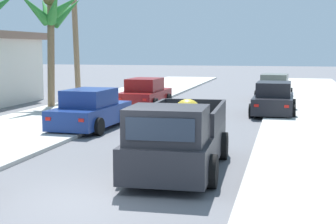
# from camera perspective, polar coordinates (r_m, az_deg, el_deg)

# --- Properties ---
(ground_plane) EXTENTS (160.00, 160.00, 0.00)m
(ground_plane) POSITION_cam_1_polar(r_m,az_deg,el_deg) (10.28, -9.70, -10.15)
(ground_plane) COLOR slate
(sidewalk_left) EXTENTS (5.28, 60.00, 0.12)m
(sidewalk_left) POSITION_cam_1_polar(r_m,az_deg,el_deg) (23.27, -10.96, -0.23)
(sidewalk_left) COLOR beige
(sidewalk_left) RESTS_ON ground
(sidewalk_right) EXTENTS (5.28, 60.00, 0.12)m
(sidewalk_right) POSITION_cam_1_polar(r_m,az_deg,el_deg) (21.29, 17.98, -1.16)
(sidewalk_right) COLOR beige
(sidewalk_right) RESTS_ON ground
(curb_left) EXTENTS (0.16, 60.00, 0.10)m
(curb_left) POSITION_cam_1_polar(r_m,az_deg,el_deg) (22.79, -8.13, -0.36)
(curb_left) COLOR silver
(curb_left) RESTS_ON ground
(curb_right) EXTENTS (0.16, 60.00, 0.10)m
(curb_right) POSITION_cam_1_polar(r_m,az_deg,el_deg) (21.23, 14.65, -1.09)
(curb_right) COLOR silver
(curb_right) RESTS_ON ground
(pickup_truck) EXTENTS (2.36, 5.28, 1.80)m
(pickup_truck) POSITION_cam_1_polar(r_m,az_deg,el_deg) (12.35, 1.19, -3.31)
(pickup_truck) COLOR #28282D
(pickup_truck) RESTS_ON ground
(car_left_near) EXTENTS (2.12, 4.30, 1.54)m
(car_left_near) POSITION_cam_1_polar(r_m,az_deg,el_deg) (25.79, -2.66, 2.08)
(car_left_near) COLOR maroon
(car_left_near) RESTS_ON ground
(car_right_near) EXTENTS (2.19, 4.33, 1.54)m
(car_right_near) POSITION_cam_1_polar(r_m,az_deg,el_deg) (19.19, -8.92, 0.19)
(car_right_near) COLOR navy
(car_right_near) RESTS_ON ground
(car_left_mid) EXTENTS (2.08, 4.29, 1.54)m
(car_left_mid) POSITION_cam_1_polar(r_m,az_deg,el_deg) (23.52, 12.09, 1.42)
(car_left_mid) COLOR black
(car_left_mid) RESTS_ON ground
(car_left_far) EXTENTS (2.21, 4.34, 1.54)m
(car_left_far) POSITION_cam_1_polar(r_m,az_deg,el_deg) (30.64, 12.17, 2.76)
(car_left_far) COLOR slate
(car_left_far) RESTS_ON ground
(palm_tree_right_back) EXTENTS (3.54, 4.02, 5.89)m
(palm_tree_right_back) POSITION_cam_1_polar(r_m,az_deg,el_deg) (26.11, -13.46, 10.82)
(palm_tree_right_back) COLOR brown
(palm_tree_right_back) RESTS_ON ground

